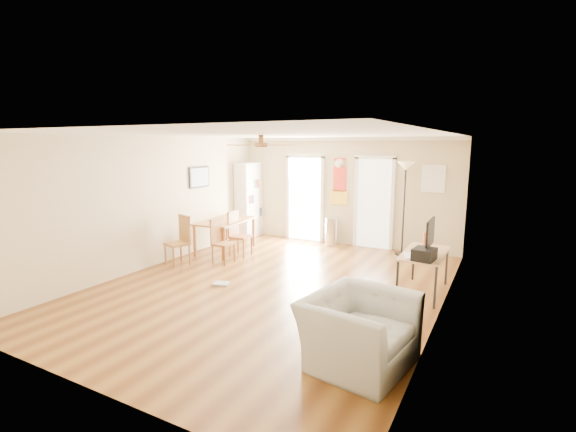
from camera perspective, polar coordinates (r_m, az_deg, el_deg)
The scene contains 29 objects.
floor at distance 7.27m, azimuth -2.27°, elevation -9.69°, with size 7.00×7.00×0.00m, color brown.
ceiling at distance 6.85m, azimuth -2.42°, elevation 11.24°, with size 5.50×7.00×0.00m, color silver, non-canonical shape.
wall_back at distance 10.09m, azimuth 7.82°, elevation 3.37°, with size 5.50×0.04×2.60m, color beige, non-canonical shape.
wall_front at distance 4.38m, azimuth -26.41°, elevation -6.32°, with size 5.50×0.04×2.60m, color beige, non-canonical shape.
wall_left at distance 8.66m, azimuth -18.23°, elevation 1.87°, with size 0.04×7.00×2.60m, color beige, non-canonical shape.
wall_right at distance 6.05m, azimuth 20.72°, elevation -1.62°, with size 0.04×7.00×2.60m, color beige, non-canonical shape.
crown_molding at distance 6.85m, azimuth -2.42°, elevation 10.91°, with size 5.50×7.00×0.08m, color white, non-canonical shape.
kitchen_doorway at distance 10.51m, azimuth 2.39°, elevation 2.35°, with size 0.90×0.10×2.10m, color white, non-canonical shape.
bathroom_doorway at distance 9.87m, azimuth 11.84°, elevation 1.64°, with size 0.80×0.10×2.10m, color white, non-canonical shape.
wall_decal at distance 10.09m, azimuth 7.15°, elevation 4.82°, with size 0.46×0.03×1.10m, color red.
ac_grille at distance 9.50m, azimuth 19.51°, elevation 4.91°, with size 0.50×0.04×0.60m, color white.
framed_poster at distance 9.61m, azimuth -12.21°, elevation 5.31°, with size 0.04×0.66×0.48m, color black.
ceiling_fan at distance 6.59m, azimuth -3.75°, elevation 9.80°, with size 1.24×1.24×0.20m, color #593819, non-canonical shape.
bookshelf at distance 10.98m, azimuth -5.33°, elevation 2.26°, with size 0.39×0.88×1.95m, color white, non-canonical shape.
dining_table at distance 9.57m, azimuth -8.67°, elevation -2.69°, with size 0.87×1.45×0.73m, color #9C6132, non-canonical shape.
dining_chair_right_a at distance 9.09m, azimuth -6.60°, elevation -2.50°, with size 0.41×0.41×0.98m, color #A46334, non-canonical shape.
dining_chair_right_b at distance 8.60m, azimuth -8.98°, elevation -3.50°, with size 0.38×0.38×0.92m, color #A26E34, non-canonical shape.
dining_chair_near at distance 8.66m, azimuth -15.18°, elevation -3.36°, with size 0.41×0.41×1.00m, color #AA7136, non-canonical shape.
trash_can at distance 10.05m, azimuth 6.06°, elevation -2.16°, with size 0.32×0.32×0.68m, color silver.
torchiere_lamp at distance 9.37m, azimuth 15.77°, elevation 0.96°, with size 0.39×0.39×2.08m, color black, non-canonical shape.
computer_desk at distance 7.21m, azimuth 18.26°, elevation -7.48°, with size 0.65×1.30×0.69m, color tan, non-canonical shape.
imac at distance 6.89m, azimuth 19.10°, elevation -2.84°, with size 0.09×0.63×0.58m, color black, non-canonical shape.
keyboard at distance 6.81m, azimuth 16.44°, elevation -5.30°, with size 0.13×0.39×0.01m, color silver.
printer at distance 6.63m, azimuth 18.38°, elevation -5.06°, with size 0.31×0.36×0.18m, color black.
orange_bottle at distance 7.57m, azimuth 18.54°, elevation -3.02°, with size 0.08×0.08×0.24m, color #DD4713.
wastebasket_a at distance 6.88m, azimuth 10.98°, elevation -9.86°, with size 0.23×0.23×0.27m, color white.
wastebasket_b at distance 6.37m, azimuth 10.15°, elevation -11.48°, with size 0.23×0.23×0.27m, color white.
floor_cloth at distance 7.42m, azimuth -9.24°, elevation -9.26°, with size 0.27×0.21×0.04m, color #999994.
armchair at distance 4.84m, azimuth 9.80°, elevation -15.38°, with size 1.20×1.05×0.78m, color #A8A9A3.
Camera 1 is at (3.48, -5.90, 2.46)m, focal length 25.62 mm.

